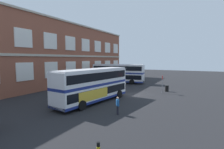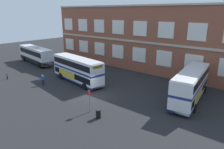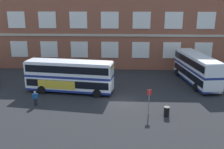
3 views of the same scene
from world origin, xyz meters
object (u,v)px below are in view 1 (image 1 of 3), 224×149
at_px(double_decker_middle, 118,73).
at_px(bus_stand_flag, 162,83).
at_px(waiting_passenger, 118,105).
at_px(double_decker_near, 93,85).
at_px(station_litter_bin, 167,88).

height_order(double_decker_middle, bus_stand_flag, double_decker_middle).
distance_m(waiting_passenger, bus_stand_flag, 12.55).
xyz_separation_m(double_decker_near, double_decker_middle, (17.02, 4.50, 0.00)).
relative_size(double_decker_middle, station_litter_bin, 10.92).
bearing_deg(double_decker_near, waiting_passenger, -122.74).
bearing_deg(bus_stand_flag, double_decker_near, 146.02).
distance_m(double_decker_near, bus_stand_flag, 11.39).
bearing_deg(waiting_passenger, double_decker_near, 57.26).
distance_m(waiting_passenger, station_litter_bin, 14.37).
xyz_separation_m(double_decker_middle, waiting_passenger, (-20.00, -9.13, -1.22)).
xyz_separation_m(bus_stand_flag, station_litter_bin, (1.79, -0.42, -1.12)).
relative_size(waiting_passenger, station_litter_bin, 1.65).
distance_m(double_decker_middle, bus_stand_flag, 13.26).
relative_size(double_decker_middle, bus_stand_flag, 4.17).
xyz_separation_m(waiting_passenger, station_litter_bin, (14.20, -2.16, -0.41)).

